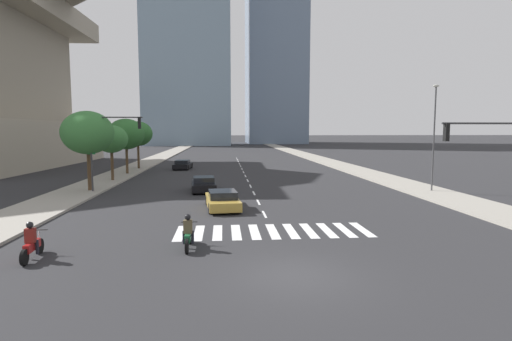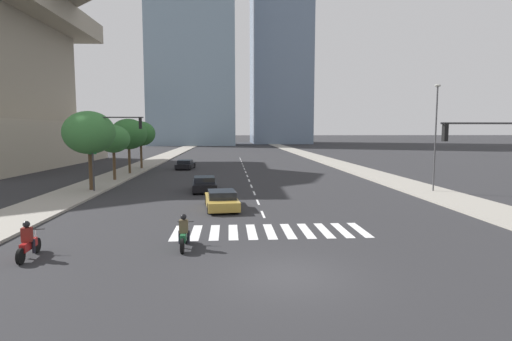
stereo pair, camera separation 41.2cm
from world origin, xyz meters
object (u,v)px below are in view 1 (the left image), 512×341
(motorcycle_lead, at_px, (32,244))
(street_lamp_east, at_px, (434,130))
(sedan_gold_0, at_px, (222,200))
(sedan_black_2, at_px, (204,184))
(traffic_signal_far, at_px, (110,138))
(street_tree_third, at_px, (126,134))
(street_tree_nearest, at_px, (88,133))
(street_tree_fourth, at_px, (138,134))
(motorcycle_trailing, at_px, (188,235))
(sedan_black_1, at_px, (183,165))
(traffic_signal_near, at_px, (493,149))
(street_tree_second, at_px, (111,139))

(motorcycle_lead, distance_m, street_lamp_east, 28.46)
(sedan_gold_0, xyz_separation_m, sedan_black_2, (-1.53, 7.45, 0.01))
(traffic_signal_far, distance_m, street_tree_third, 13.32)
(street_lamp_east, relative_size, street_tree_nearest, 1.32)
(street_tree_fourth, bearing_deg, motorcycle_trailing, -75.21)
(street_lamp_east, bearing_deg, street_tree_fourth, 142.25)
(sedan_black_1, height_order, street_tree_third, street_tree_third)
(traffic_signal_far, height_order, street_lamp_east, street_lamp_east)
(street_tree_third, bearing_deg, traffic_signal_near, -46.95)
(sedan_gold_0, relative_size, sedan_black_2, 1.04)
(motorcycle_lead, relative_size, traffic_signal_near, 0.38)
(street_lamp_east, height_order, street_tree_fourth, street_lamp_east)
(street_tree_third, bearing_deg, street_tree_nearest, -90.00)
(motorcycle_lead, xyz_separation_m, street_tree_fourth, (-3.38, 35.90, 3.93))
(motorcycle_trailing, distance_m, street_tree_second, 24.94)
(sedan_gold_0, bearing_deg, motorcycle_lead, 136.59)
(street_lamp_east, xyz_separation_m, street_tree_third, (-27.34, 15.07, -0.41))
(motorcycle_lead, relative_size, street_tree_third, 0.34)
(traffic_signal_far, relative_size, street_tree_fourth, 1.05)
(motorcycle_lead, bearing_deg, traffic_signal_far, 1.42)
(street_tree_third, height_order, street_tree_fourth, street_tree_third)
(traffic_signal_far, xyz_separation_m, street_tree_fourth, (-1.84, 19.29, 0.14))
(sedan_black_1, height_order, sedan_black_2, sedan_black_2)
(street_tree_fourth, bearing_deg, sedan_black_2, -64.42)
(traffic_signal_far, distance_m, street_tree_fourth, 19.38)
(traffic_signal_far, bearing_deg, street_tree_fourth, 95.45)
(sedan_gold_0, height_order, sedan_black_1, same)
(traffic_signal_near, bearing_deg, street_tree_nearest, -28.95)
(motorcycle_trailing, height_order, street_tree_third, street_tree_third)
(sedan_black_1, xyz_separation_m, street_tree_fourth, (-5.56, 0.13, 3.96))
(sedan_gold_0, distance_m, street_tree_second, 18.29)
(sedan_gold_0, relative_size, street_tree_third, 0.77)
(sedan_black_1, bearing_deg, street_lamp_east, -129.03)
(motorcycle_lead, relative_size, motorcycle_trailing, 1.01)
(street_tree_nearest, bearing_deg, sedan_black_2, -2.04)
(motorcycle_lead, height_order, traffic_signal_far, traffic_signal_far)
(motorcycle_lead, bearing_deg, motorcycle_trailing, -84.84)
(street_tree_third, bearing_deg, sedan_gold_0, -62.43)
(sedan_gold_0, distance_m, street_lamp_east, 18.06)
(street_tree_fourth, bearing_deg, street_tree_third, -90.00)
(sedan_black_1, distance_m, traffic_signal_far, 19.89)
(traffic_signal_far, xyz_separation_m, street_tree_second, (-1.84, 7.22, -0.27))
(motorcycle_trailing, relative_size, street_tree_fourth, 0.35)
(motorcycle_trailing, bearing_deg, street_lamp_east, -52.71)
(sedan_black_2, height_order, street_tree_nearest, street_tree_nearest)
(street_tree_nearest, distance_m, street_tree_second, 6.70)
(sedan_gold_0, bearing_deg, sedan_black_2, 5.96)
(sedan_black_1, xyz_separation_m, street_tree_second, (-5.56, -11.94, 3.55))
(street_lamp_east, bearing_deg, sedan_gold_0, -162.25)
(motorcycle_trailing, relative_size, sedan_black_1, 0.46)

